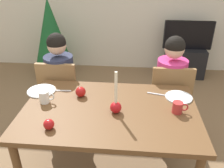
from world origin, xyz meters
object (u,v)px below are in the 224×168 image
object	(u,v)px
tv_stand	(184,62)
plate_right	(179,97)
apple_near_candle	(49,124)
mug_right	(178,108)
mug_left	(45,97)
christmas_tree	(51,35)
plate_left	(41,91)
apple_by_left_plate	(81,92)
dining_table	(110,117)
chair_left	(61,93)
chair_right	(169,98)
candle_centerpiece	(116,105)
person_right_child	(169,92)
person_left_child	(61,87)
tv	(188,35)

from	to	relation	value
tv_stand	plate_right	size ratio (longest dim) A/B	2.79
apple_near_candle	mug_right	bearing A→B (deg)	16.97
mug_left	christmas_tree	bearing A→B (deg)	106.86
plate_left	apple_by_left_plate	xyz separation A→B (m)	(0.37, -0.05, 0.04)
christmas_tree	mug_left	world-z (taller)	christmas_tree
dining_table	apple_near_candle	xyz separation A→B (m)	(-0.40, -0.28, 0.12)
chair_left	chair_right	world-z (taller)	same
christmas_tree	apple_near_candle	bearing A→B (deg)	-72.18
plate_right	apple_near_candle	bearing A→B (deg)	-152.44
chair_right	apple_near_candle	xyz separation A→B (m)	(-0.96, -0.89, 0.28)
dining_table	chair_left	size ratio (longest dim) A/B	1.56
mug_left	apple_near_candle	world-z (taller)	mug_left
dining_table	mug_right	size ratio (longest dim) A/B	11.41
plate_right	apple_by_left_plate	bearing A→B (deg)	-176.60
chair_right	apple_by_left_plate	distance (m)	0.98
apple_near_candle	candle_centerpiece	bearing A→B (deg)	28.41
person_right_child	mug_left	distance (m)	1.28
candle_centerpiece	plate_left	world-z (taller)	candle_centerpiece
chair_left	plate_right	xyz separation A→B (m)	(1.17, -0.38, 0.24)
plate_right	apple_by_left_plate	xyz separation A→B (m)	(-0.84, -0.05, 0.04)
plate_left	apple_by_left_plate	size ratio (longest dim) A/B	2.80
dining_table	christmas_tree	size ratio (longest dim) A/B	1.02
person_right_child	mug_left	world-z (taller)	person_right_child
candle_centerpiece	dining_table	bearing A→B (deg)	141.22
person_right_child	plate_right	distance (m)	0.46
dining_table	person_right_child	xyz separation A→B (m)	(0.56, 0.64, -0.10)
plate_left	chair_right	bearing A→B (deg)	17.56
chair_right	mug_left	xyz separation A→B (m)	(-1.11, -0.56, 0.29)
apple_near_candle	person_right_child	bearing A→B (deg)	43.84
chair_left	apple_by_left_plate	xyz separation A→B (m)	(0.32, -0.43, 0.28)
apple_near_candle	christmas_tree	bearing A→B (deg)	107.82
chair_left	mug_right	bearing A→B (deg)	-28.44
dining_table	plate_right	bearing A→B (deg)	21.32
candle_centerpiece	apple_by_left_plate	world-z (taller)	candle_centerpiece
chair_right	tv_stand	size ratio (longest dim) A/B	1.41
person_right_child	mug_right	xyz separation A→B (m)	(-0.03, -0.64, 0.23)
person_left_child	christmas_tree	size ratio (longest dim) A/B	0.85
tv	mug_right	size ratio (longest dim) A/B	6.44
person_left_child	plate_left	bearing A→B (deg)	-96.50
tv	christmas_tree	xyz separation A→B (m)	(-2.22, -0.19, 0.01)
plate_left	apple_by_left_plate	bearing A→B (deg)	-7.99
chair_right	christmas_tree	world-z (taller)	christmas_tree
apple_near_candle	chair_right	bearing A→B (deg)	42.82
person_left_child	candle_centerpiece	world-z (taller)	person_left_child
christmas_tree	plate_left	distance (m)	1.95
plate_left	mug_right	world-z (taller)	mug_right
person_right_child	tv	size ratio (longest dim) A/B	1.48
christmas_tree	mug_right	xyz separation A→B (m)	(1.70, -2.11, 0.08)
plate_left	apple_near_candle	distance (m)	0.57
plate_right	mug_right	size ratio (longest dim) A/B	1.87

